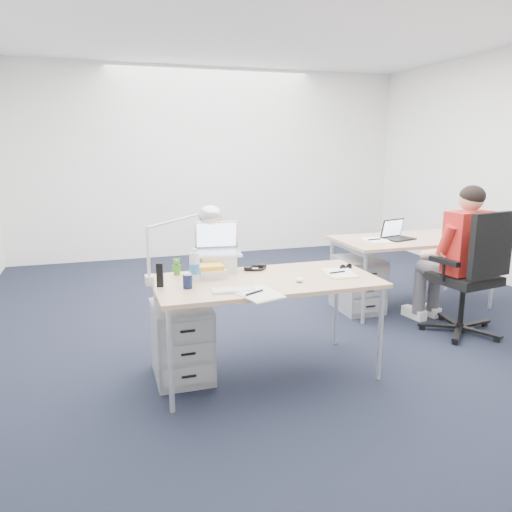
# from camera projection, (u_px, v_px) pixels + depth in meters

# --- Properties ---
(floor) EXTENTS (7.00, 7.00, 0.00)m
(floor) POSITION_uv_depth(u_px,v_px,m) (300.00, 329.00, 4.63)
(floor) COLOR black
(floor) RESTS_ON ground
(room) EXTENTS (6.02, 7.02, 2.80)m
(room) POSITION_uv_depth(u_px,v_px,m) (304.00, 140.00, 4.25)
(room) COLOR white
(room) RESTS_ON ground
(desk_near) EXTENTS (1.60, 0.80, 0.73)m
(desk_near) POSITION_uv_depth(u_px,v_px,m) (266.00, 285.00, 3.60)
(desk_near) COLOR tan
(desk_near) RESTS_ON ground
(desk_far) EXTENTS (1.60, 0.80, 0.73)m
(desk_far) POSITION_uv_depth(u_px,v_px,m) (413.00, 242.00, 5.18)
(desk_far) COLOR tan
(desk_far) RESTS_ON ground
(office_chair) EXTENTS (0.81, 0.81, 1.13)m
(office_chair) POSITION_uv_depth(u_px,v_px,m) (466.00, 299.00, 4.47)
(office_chair) COLOR black
(office_chair) RESTS_ON ground
(seated_person) EXTENTS (0.46, 0.75, 1.32)m
(seated_person) POSITION_uv_depth(u_px,v_px,m) (453.00, 257.00, 4.55)
(seated_person) COLOR red
(seated_person) RESTS_ON ground
(drawer_pedestal_near) EXTENTS (0.40, 0.50, 0.55)m
(drawer_pedestal_near) POSITION_uv_depth(u_px,v_px,m) (182.00, 341.00, 3.63)
(drawer_pedestal_near) COLOR gray
(drawer_pedestal_near) RESTS_ON ground
(drawer_pedestal_far) EXTENTS (0.40, 0.50, 0.55)m
(drawer_pedestal_far) POSITION_uv_depth(u_px,v_px,m) (358.00, 284.00, 5.12)
(drawer_pedestal_far) COLOR gray
(drawer_pedestal_far) RESTS_ON ground
(silver_laptop) EXTENTS (0.37, 0.31, 0.36)m
(silver_laptop) POSITION_uv_depth(u_px,v_px,m) (218.00, 247.00, 3.80)
(silver_laptop) COLOR silver
(silver_laptop) RESTS_ON desk_near
(wireless_keyboard) EXTENTS (0.30, 0.15, 0.01)m
(wireless_keyboard) POSITION_uv_depth(u_px,v_px,m) (234.00, 290.00, 3.29)
(wireless_keyboard) COLOR white
(wireless_keyboard) RESTS_ON desk_near
(computer_mouse) EXTENTS (0.07, 0.10, 0.03)m
(computer_mouse) POSITION_uv_depth(u_px,v_px,m) (299.00, 280.00, 3.51)
(computer_mouse) COLOR white
(computer_mouse) RESTS_ON desk_near
(headphones) EXTENTS (0.24, 0.21, 0.03)m
(headphones) POSITION_uv_depth(u_px,v_px,m) (255.00, 267.00, 3.87)
(headphones) COLOR black
(headphones) RESTS_ON desk_near
(can_koozie) EXTENTS (0.07, 0.07, 0.10)m
(can_koozie) POSITION_uv_depth(u_px,v_px,m) (188.00, 281.00, 3.35)
(can_koozie) COLOR #141E40
(can_koozie) RESTS_ON desk_near
(water_bottle) EXTENTS (0.08, 0.08, 0.24)m
(water_bottle) POSITION_uv_depth(u_px,v_px,m) (195.00, 265.00, 3.51)
(water_bottle) COLOR silver
(water_bottle) RESTS_ON desk_near
(bear_figurine) EXTENTS (0.07, 0.05, 0.13)m
(bear_figurine) POSITION_uv_depth(u_px,v_px,m) (177.00, 266.00, 3.69)
(bear_figurine) COLOR #26761F
(bear_figurine) RESTS_ON desk_near
(book_stack) EXTENTS (0.23, 0.18, 0.09)m
(book_stack) POSITION_uv_depth(u_px,v_px,m) (210.00, 271.00, 3.62)
(book_stack) COLOR silver
(book_stack) RESTS_ON desk_near
(cordless_phone) EXTENTS (0.05, 0.04, 0.17)m
(cordless_phone) POSITION_uv_depth(u_px,v_px,m) (160.00, 275.00, 3.37)
(cordless_phone) COLOR black
(cordless_phone) RESTS_ON desk_near
(papers_left) EXTENTS (0.29, 0.37, 0.01)m
(papers_left) POSITION_uv_depth(u_px,v_px,m) (258.00, 294.00, 3.21)
(papers_left) COLOR #F4F48D
(papers_left) RESTS_ON desk_near
(papers_right) EXTENTS (0.24, 0.31, 0.01)m
(papers_right) POSITION_uv_depth(u_px,v_px,m) (340.00, 273.00, 3.73)
(papers_right) COLOR #F4F48D
(papers_right) RESTS_ON desk_near
(sunglasses) EXTENTS (0.12, 0.07, 0.03)m
(sunglasses) POSITION_uv_depth(u_px,v_px,m) (346.00, 267.00, 3.87)
(sunglasses) COLOR black
(sunglasses) RESTS_ON desk_near
(desk_lamp) EXTENTS (0.52, 0.34, 0.56)m
(desk_lamp) POSITION_uv_depth(u_px,v_px,m) (173.00, 244.00, 3.42)
(desk_lamp) COLOR silver
(desk_lamp) RESTS_ON desk_near
(dark_laptop) EXTENTS (0.35, 0.35, 0.21)m
(dark_laptop) POSITION_uv_depth(u_px,v_px,m) (400.00, 229.00, 5.06)
(dark_laptop) COLOR black
(dark_laptop) RESTS_ON desk_far
(far_cup) EXTENTS (0.08, 0.08, 0.10)m
(far_cup) POSITION_uv_depth(u_px,v_px,m) (455.00, 228.00, 5.46)
(far_cup) COLOR white
(far_cup) RESTS_ON desk_far
(far_papers) EXTENTS (0.28, 0.35, 0.01)m
(far_papers) POSITION_uv_depth(u_px,v_px,m) (376.00, 240.00, 5.01)
(far_papers) COLOR white
(far_papers) RESTS_ON desk_far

